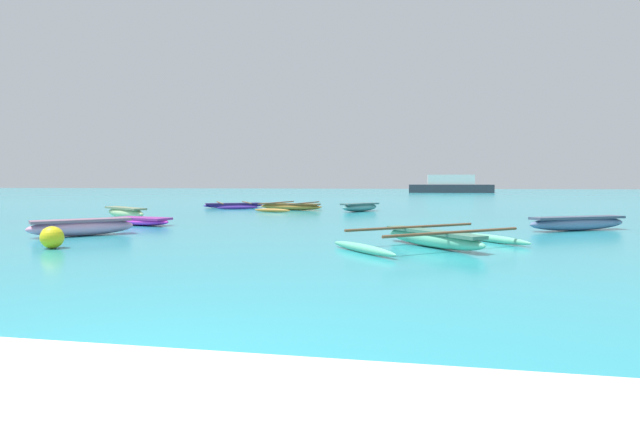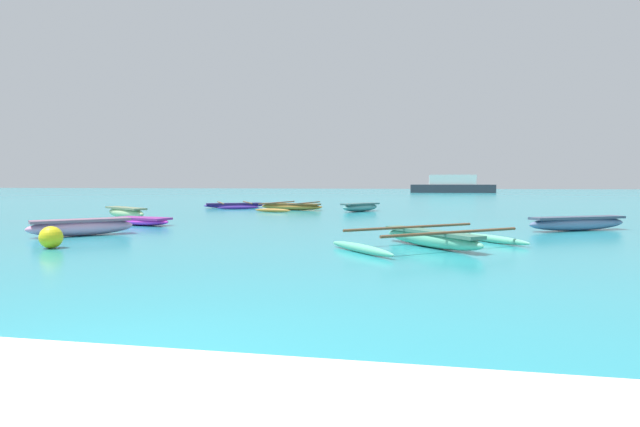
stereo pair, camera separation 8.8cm
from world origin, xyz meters
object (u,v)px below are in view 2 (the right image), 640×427
object	(u,v)px
moored_boat_0	(578,223)
moored_boat_7	(360,207)
moored_boat_2	(82,227)
moored_boat_1	(126,212)
moored_boat_3	(234,205)
moored_boat_5	(291,206)
moored_boat_6	(143,221)
mooring_buoy_1	(51,237)
distant_ferry	(452,185)
moored_boat_4	(431,239)

from	to	relation	value
moored_boat_0	moored_boat_7	distance (m)	12.45
moored_boat_0	moored_boat_2	xyz separation A→B (m)	(-15.01, -4.41, 0.02)
moored_boat_1	moored_boat_7	bearing A→B (deg)	70.78
moored_boat_0	moored_boat_1	bearing A→B (deg)	144.58
moored_boat_3	moored_boat_5	world-z (taller)	moored_boat_5
moored_boat_1	moored_boat_3	world-z (taller)	moored_boat_1
moored_boat_6	mooring_buoy_1	bearing A→B (deg)	-63.12
moored_boat_6	moored_boat_0	bearing A→B (deg)	18.19
moored_boat_2	moored_boat_7	world-z (taller)	moored_boat_2
moored_boat_7	mooring_buoy_1	xyz separation A→B (m)	(-5.70, -16.50, 0.02)
moored_boat_5	mooring_buoy_1	world-z (taller)	mooring_buoy_1
moored_boat_3	mooring_buoy_1	bearing A→B (deg)	-110.57
moored_boat_2	mooring_buoy_1	size ratio (longest dim) A/B	4.77
distant_ferry	mooring_buoy_1	bearing A→B (deg)	-101.90
mooring_buoy_1	moored_boat_1	bearing A→B (deg)	112.44
moored_boat_5	mooring_buoy_1	xyz separation A→B (m)	(-1.65, -17.13, 0.06)
moored_boat_2	mooring_buoy_1	xyz separation A→B (m)	(1.15, -2.69, -0.00)
moored_boat_4	moored_boat_5	bearing A→B (deg)	166.87
moored_boat_3	moored_boat_7	size ratio (longest dim) A/B	1.75
moored_boat_2	moored_boat_5	distance (m)	14.71
moored_boat_1	moored_boat_3	bearing A→B (deg)	115.64
moored_boat_2	moored_boat_3	bearing A→B (deg)	49.80
distant_ferry	moored_boat_1	bearing A→B (deg)	-107.26
moored_boat_4	moored_boat_6	distance (m)	11.19
moored_boat_0	moored_boat_2	world-z (taller)	moored_boat_2
moored_boat_6	mooring_buoy_1	size ratio (longest dim) A/B	4.69
moored_boat_6	moored_boat_7	xyz separation A→B (m)	(7.00, 10.17, 0.08)
moored_boat_3	moored_boat_0	bearing A→B (deg)	-64.04
moored_boat_1	moored_boat_5	size ratio (longest dim) A/B	0.60
moored_boat_4	moored_boat_5	xyz separation A→B (m)	(-7.33, 15.21, -0.00)
mooring_buoy_1	distant_ferry	bearing A→B (deg)	78.10
moored_boat_5	distant_ferry	xyz separation A→B (m)	(12.57, 50.33, 0.90)
moored_boat_1	moored_boat_7	xyz separation A→B (m)	(9.55, 7.18, -0.02)
moored_boat_7	mooring_buoy_1	size ratio (longest dim) A/B	4.78
moored_boat_1	moored_boat_2	distance (m)	7.16
moored_boat_0	moored_boat_5	distance (m)	15.80
moored_boat_1	moored_boat_5	bearing A→B (deg)	88.67
moored_boat_4	moored_boat_6	size ratio (longest dim) A/B	1.94
moored_boat_5	moored_boat_6	size ratio (longest dim) A/B	1.94
moored_boat_0	moored_boat_7	size ratio (longest dim) A/B	1.41
moored_boat_2	mooring_buoy_1	world-z (taller)	mooring_buoy_1
moored_boat_0	moored_boat_3	distance (m)	20.19
moored_boat_3	moored_boat_7	xyz separation A→B (m)	(8.15, -2.50, 0.09)
moored_boat_5	moored_boat_0	bearing A→B (deg)	-26.95
moored_boat_0	moored_boat_3	world-z (taller)	moored_boat_0
moored_boat_7	mooring_buoy_1	bearing A→B (deg)	-163.10
moored_boat_2	moored_boat_7	distance (m)	15.42
moored_boat_7	distant_ferry	xyz separation A→B (m)	(8.52, 50.95, 0.86)
moored_boat_2	moored_boat_4	distance (m)	10.16
moored_boat_5	moored_boat_6	world-z (taller)	moored_boat_5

